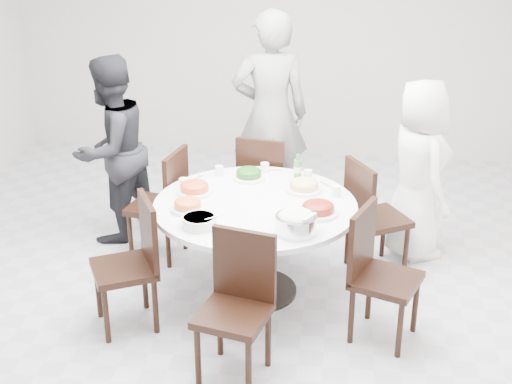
# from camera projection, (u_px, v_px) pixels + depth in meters

# --- Properties ---
(floor) EXTENTS (6.00, 6.00, 0.01)m
(floor) POSITION_uv_depth(u_px,v_px,m) (244.00, 282.00, 5.65)
(floor) COLOR silver
(floor) RESTS_ON ground
(wall_back) EXTENTS (6.00, 0.01, 2.80)m
(wall_back) POSITION_uv_depth(u_px,v_px,m) (281.00, 33.00, 7.83)
(wall_back) COLOR beige
(wall_back) RESTS_ON ground
(wall_front) EXTENTS (6.00, 0.01, 2.80)m
(wall_front) POSITION_uv_depth(u_px,v_px,m) (113.00, 378.00, 2.37)
(wall_front) COLOR beige
(wall_front) RESTS_ON ground
(dining_table) EXTENTS (1.50, 1.50, 0.75)m
(dining_table) POSITION_uv_depth(u_px,v_px,m) (255.00, 249.00, 5.38)
(dining_table) COLOR white
(dining_table) RESTS_ON floor
(chair_ne) EXTENTS (0.57, 0.57, 0.95)m
(chair_ne) POSITION_uv_depth(u_px,v_px,m) (378.00, 216.00, 5.66)
(chair_ne) COLOR black
(chair_ne) RESTS_ON floor
(chair_n) EXTENTS (0.49, 0.49, 0.95)m
(chair_n) POSITION_uv_depth(u_px,v_px,m) (266.00, 184.00, 6.27)
(chair_n) COLOR black
(chair_n) RESTS_ON floor
(chair_nw) EXTENTS (0.49, 0.49, 0.95)m
(chair_nw) POSITION_uv_depth(u_px,v_px,m) (156.00, 204.00, 5.88)
(chair_nw) COLOR black
(chair_nw) RESTS_ON floor
(chair_sw) EXTENTS (0.57, 0.57, 0.95)m
(chair_sw) POSITION_uv_depth(u_px,v_px,m) (124.00, 266.00, 4.93)
(chair_sw) COLOR black
(chair_sw) RESTS_ON floor
(chair_s) EXTENTS (0.51, 0.51, 0.95)m
(chair_s) POSITION_uv_depth(u_px,v_px,m) (233.00, 312.00, 4.40)
(chair_s) COLOR black
(chair_s) RESTS_ON floor
(chair_se) EXTENTS (0.54, 0.54, 0.95)m
(chair_se) POSITION_uv_depth(u_px,v_px,m) (387.00, 277.00, 4.79)
(chair_se) COLOR black
(chair_se) RESTS_ON floor
(diner_right) EXTENTS (0.73, 0.87, 1.51)m
(diner_right) POSITION_uv_depth(u_px,v_px,m) (418.00, 170.00, 5.82)
(diner_right) COLOR white
(diner_right) RESTS_ON floor
(diner_middle) EXTENTS (0.78, 0.59, 1.93)m
(diner_middle) POSITION_uv_depth(u_px,v_px,m) (270.00, 115.00, 6.50)
(diner_middle) COLOR black
(diner_middle) RESTS_ON floor
(diner_left) EXTENTS (0.90, 0.98, 1.63)m
(diner_left) POSITION_uv_depth(u_px,v_px,m) (111.00, 150.00, 6.09)
(diner_left) COLOR black
(diner_left) RESTS_ON floor
(dish_greens) EXTENTS (0.26, 0.26, 0.07)m
(dish_greens) POSITION_uv_depth(u_px,v_px,m) (249.00, 175.00, 5.65)
(dish_greens) COLOR white
(dish_greens) RESTS_ON dining_table
(dish_pale) EXTENTS (0.28, 0.28, 0.08)m
(dish_pale) POSITION_uv_depth(u_px,v_px,m) (304.00, 186.00, 5.43)
(dish_pale) COLOR white
(dish_pale) RESTS_ON dining_table
(dish_orange) EXTENTS (0.27, 0.27, 0.07)m
(dish_orange) POSITION_uv_depth(u_px,v_px,m) (195.00, 189.00, 5.39)
(dish_orange) COLOR white
(dish_orange) RESTS_ON dining_table
(dish_redbrown) EXTENTS (0.29, 0.29, 0.07)m
(dish_redbrown) POSITION_uv_depth(u_px,v_px,m) (318.00, 209.00, 5.04)
(dish_redbrown) COLOR white
(dish_redbrown) RESTS_ON dining_table
(dish_tofu) EXTENTS (0.25, 0.25, 0.06)m
(dish_tofu) POSITION_uv_depth(u_px,v_px,m) (188.00, 206.00, 5.10)
(dish_tofu) COLOR white
(dish_tofu) RESTS_ON dining_table
(rice_bowl) EXTENTS (0.28, 0.28, 0.12)m
(rice_bowl) POSITION_uv_depth(u_px,v_px,m) (296.00, 224.00, 4.77)
(rice_bowl) COLOR silver
(rice_bowl) RESTS_ON dining_table
(soup_bowl) EXTENTS (0.24, 0.24, 0.07)m
(soup_bowl) POSITION_uv_depth(u_px,v_px,m) (199.00, 222.00, 4.86)
(soup_bowl) COLOR white
(soup_bowl) RESTS_ON dining_table
(beverage_bottle) EXTENTS (0.06, 0.06, 0.22)m
(beverage_bottle) POSITION_uv_depth(u_px,v_px,m) (298.00, 167.00, 5.59)
(beverage_bottle) COLOR #387930
(beverage_bottle) RESTS_ON dining_table
(tea_cups) EXTENTS (0.07, 0.07, 0.08)m
(tea_cups) POSITION_uv_depth(u_px,v_px,m) (269.00, 167.00, 5.79)
(tea_cups) COLOR white
(tea_cups) RESTS_ON dining_table
(chopsticks) EXTENTS (0.24, 0.04, 0.01)m
(chopsticks) POSITION_uv_depth(u_px,v_px,m) (264.00, 168.00, 5.85)
(chopsticks) COLOR tan
(chopsticks) RESTS_ON dining_table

